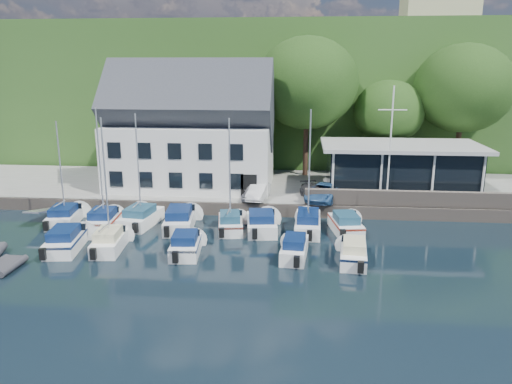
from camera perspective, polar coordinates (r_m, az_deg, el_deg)
ground at (r=28.90m, az=-0.43°, el=-9.22°), size 180.00×180.00×0.00m
quay at (r=45.30m, az=1.74°, el=0.25°), size 60.00×13.00×1.00m
quay_face at (r=39.04m, az=1.15°, el=-2.08°), size 60.00×0.30×1.00m
hillside at (r=88.45m, az=3.59°, el=12.08°), size 160.00×75.00×16.00m
field_patch at (r=96.60m, az=8.78°, el=16.98°), size 50.00×30.00×0.30m
farmhouse at (r=81.15m, az=20.21°, el=19.62°), size 10.40×7.00×8.20m
harbor_building at (r=44.35m, az=-7.41°, el=6.22°), size 14.40×8.20×8.70m
club_pavilion at (r=44.00m, az=16.10°, el=2.66°), size 13.20×7.20×4.10m
seawall at (r=40.15m, az=18.55°, el=-0.75°), size 18.00×0.50×1.20m
gangway at (r=41.82m, az=-22.27°, el=-2.77°), size 1.20×6.00×1.40m
car_silver at (r=40.32m, az=-0.25°, el=0.06°), size 1.96×3.63×1.17m
car_white at (r=40.19m, az=0.28°, el=0.06°), size 1.83×3.91×1.24m
car_dgrey at (r=40.39m, az=6.56°, el=-0.03°), size 2.44×4.21×1.15m
car_blue at (r=40.19m, az=7.77°, el=0.07°), size 2.92×4.48×1.43m
flagpole at (r=39.99m, az=15.09°, el=5.18°), size 2.16×0.20×9.02m
tree_1 at (r=51.15m, az=-11.88°, el=7.26°), size 6.55×6.55×8.96m
tree_2 at (r=48.32m, az=-2.21°, el=7.69°), size 7.21×7.21×9.86m
tree_3 at (r=48.44m, az=5.81°, el=9.63°), size 9.65×9.65×13.19m
tree_4 at (r=49.96m, az=14.83°, el=7.05°), size 6.72×6.72×9.18m
tree_5 at (r=51.41m, az=22.41°, el=8.53°), size 9.16×9.16×12.52m
boat_r1_0 at (r=39.04m, az=-21.45°, el=2.62°), size 2.91×6.13×8.56m
boat_r1_1 at (r=37.00m, az=-17.39°, el=2.65°), size 2.53×5.62×8.91m
boat_r1_2 at (r=36.95m, az=-13.33°, el=2.94°), size 2.95×6.33×8.96m
boat_r1_3 at (r=36.65m, az=-8.66°, el=-2.89°), size 2.87×7.12×1.57m
boat_r1_4 at (r=34.79m, az=-3.02°, el=2.14°), size 2.61×5.50×8.40m
boat_r1_5 at (r=35.52m, az=0.64°, el=-3.36°), size 2.92×6.07×1.48m
boat_r1_6 at (r=34.81m, az=6.12°, el=2.75°), size 2.13×6.97×9.19m
boat_r1_7 at (r=35.92m, az=10.22°, el=-3.44°), size 2.85×5.89×1.43m
boat_r2_0 at (r=34.41m, az=-20.86°, el=-4.93°), size 2.91×6.50×1.49m
boat_r2_1 at (r=32.43m, az=-16.81°, el=0.92°), size 2.32×5.88×8.73m
boat_r2_2 at (r=31.72m, az=-8.02°, el=-5.77°), size 2.33×5.34×1.43m
boat_r2_3 at (r=31.02m, az=4.42°, el=-6.18°), size 2.05×5.59×1.40m
boat_r2_4 at (r=30.85m, az=11.08°, el=-6.54°), size 2.18×5.87×1.39m
dinghy_1 at (r=32.62m, az=-26.88°, el=-7.43°), size 1.67×2.75×0.64m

